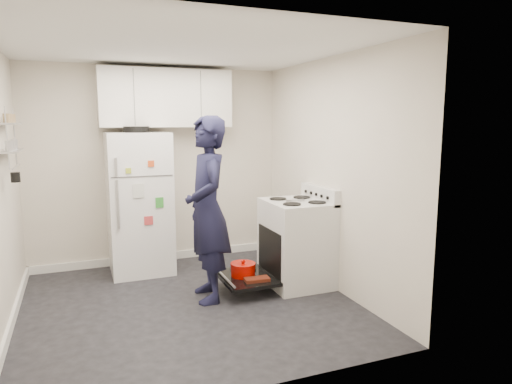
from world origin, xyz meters
name	(u,v)px	position (x,y,z in m)	size (l,w,h in m)	color
room	(182,185)	(-0.03, 0.03, 1.21)	(3.21, 3.21, 2.51)	black
electric_range	(296,243)	(1.26, 0.15, 0.47)	(0.66, 0.76, 1.10)	silver
open_oven_door	(245,274)	(0.66, 0.16, 0.18)	(0.55, 0.70, 0.22)	black
refrigerator	(139,203)	(-0.29, 1.25, 0.85)	(0.72, 0.74, 1.76)	white
upper_cabinets	(166,98)	(0.10, 1.43, 2.10)	(1.60, 0.33, 0.70)	silver
wall_shelf_rack	(11,137)	(-1.52, 0.49, 1.68)	(0.14, 0.60, 0.61)	#B2B2B7
person	(207,209)	(0.24, 0.10, 0.94)	(0.69, 0.45, 1.88)	black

